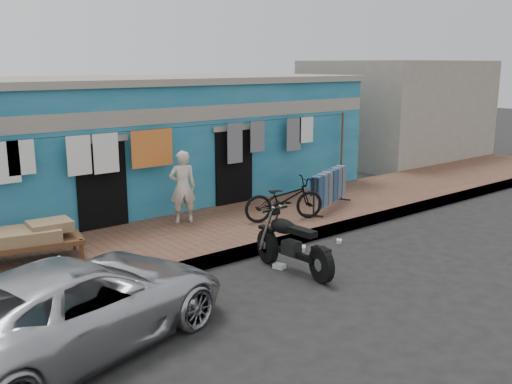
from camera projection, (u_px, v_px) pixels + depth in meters
The scene contains 15 objects.
ground at pixel (326, 273), 10.30m from camera, with size 80.00×80.00×0.00m, color black.
sidewalk at pixel (227, 230), 12.54m from camera, with size 28.00×3.00×0.25m, color brown.
curb at pixel (270, 246), 11.44m from camera, with size 28.00×0.10×0.25m, color gray.
building at pixel (138, 141), 15.21m from camera, with size 12.20×5.20×3.36m.
neighbor_right at pixel (395, 111), 21.95m from camera, with size 6.00×5.00×3.80m, color #9E9384.
clothesline at pixel (175, 150), 12.80m from camera, with size 10.06×0.06×2.10m.
car at pixel (78, 303), 7.47m from camera, with size 2.02×4.45×1.25m, color silver.
seated_person at pixel (183, 187), 12.48m from camera, with size 0.58×0.39×1.61m, color beige.
bicycle at pixel (284, 194), 12.70m from camera, with size 0.65×1.84×1.19m, color black.
motorcycle at pixel (293, 243), 10.23m from camera, with size 0.69×1.74×1.10m, color black, non-canonical shape.
charpoy at pixel (27, 244), 10.04m from camera, with size 2.13×1.33×0.66m, color brown, non-canonical shape.
jeans_rack at pixel (329, 189), 13.87m from camera, with size 1.96×1.12×0.94m, color black, non-canonical shape.
litter_a at pixel (302, 248), 11.53m from camera, with size 0.20×0.16×0.09m, color silver.
litter_b at pixel (339, 241), 12.02m from camera, with size 0.14×0.11×0.07m, color silver.
litter_c at pixel (279, 266), 10.52m from camera, with size 0.20×0.16×0.08m, color silver.
Camera 1 is at (-7.12, -6.74, 3.70)m, focal length 40.00 mm.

